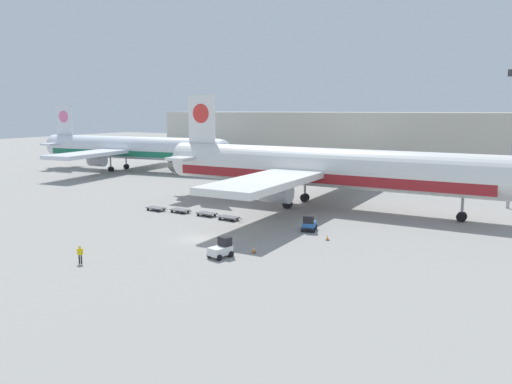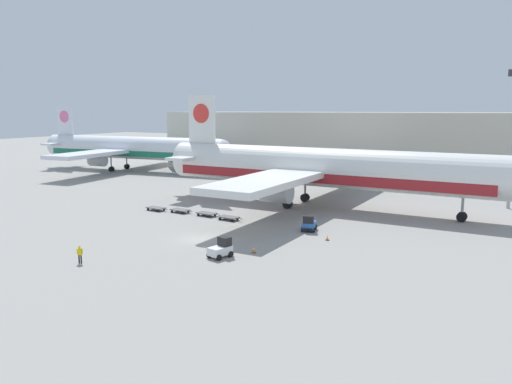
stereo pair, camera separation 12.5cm
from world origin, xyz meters
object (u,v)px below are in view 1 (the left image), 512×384
object	(u,v)px
airplane_distant	(128,149)
baggage_dolly_third	(207,213)
baggage_dolly_lead	(156,208)
baggage_dolly_second	(180,210)
airplane_main	(317,169)
baggage_dolly_trail	(229,217)
traffic_cone_far	(328,238)
ground_crew_near	(80,253)
traffic_cone_near	(254,249)
baggage_tug_foreground	(222,249)
baggage_tug_mid	(309,224)

from	to	relation	value
airplane_distant	baggage_dolly_third	xyz separation A→B (m)	(45.79, -33.75, -4.97)
baggage_dolly_lead	baggage_dolly_second	bearing A→B (deg)	12.44
airplane_main	baggage_dolly_third	size ratio (longest dim) A/B	15.45
baggage_dolly_third	baggage_dolly_trail	xyz separation A→B (m)	(4.01, -0.65, 0.00)
baggage_dolly_lead	traffic_cone_far	world-z (taller)	traffic_cone_far
baggage_dolly_second	ground_crew_near	size ratio (longest dim) A/B	2.13
baggage_dolly_third	traffic_cone_near	size ratio (longest dim) A/B	5.02
baggage_tug_foreground	airplane_main	bearing A→B (deg)	17.09
baggage_dolly_lead	traffic_cone_far	bearing A→B (deg)	-2.21
baggage_tug_mid	baggage_dolly_second	distance (m)	20.50
airplane_main	baggage_dolly_trail	world-z (taller)	airplane_main
baggage_dolly_lead	baggage_dolly_trail	size ratio (longest dim) A/B	1.00
airplane_main	baggage_tug_mid	bearing A→B (deg)	-71.02
baggage_tug_mid	baggage_tug_foreground	bearing A→B (deg)	-27.77
baggage_dolly_trail	traffic_cone_near	bearing A→B (deg)	-43.39
baggage_dolly_trail	traffic_cone_far	world-z (taller)	traffic_cone_far
ground_crew_near	traffic_cone_far	world-z (taller)	ground_crew_near
baggage_dolly_second	traffic_cone_near	bearing A→B (deg)	-28.17
airplane_distant	traffic_cone_far	world-z (taller)	airplane_distant
traffic_cone_near	baggage_dolly_trail	bearing A→B (deg)	131.42
airplane_main	baggage_dolly_lead	xyz separation A→B (m)	(-19.54, -13.99, -5.45)
baggage_dolly_third	traffic_cone_far	distance (m)	19.76
airplane_distant	ground_crew_near	bearing A→B (deg)	-56.56
baggage_tug_foreground	traffic_cone_near	world-z (taller)	baggage_tug_foreground
baggage_tug_mid	baggage_dolly_second	world-z (taller)	baggage_tug_mid
baggage_tug_mid	baggage_dolly_trail	world-z (taller)	baggage_tug_mid
ground_crew_near	airplane_main	bearing A→B (deg)	-133.79
baggage_dolly_lead	baggage_dolly_trail	world-z (taller)	same
airplane_main	ground_crew_near	xyz separation A→B (m)	(-9.22, -37.27, -4.80)
airplane_distant	traffic_cone_far	size ratio (longest dim) A/B	92.61
baggage_dolly_lead	traffic_cone_far	distance (m)	28.26
traffic_cone_far	baggage_tug_mid	bearing A→B (deg)	139.69
baggage_dolly_lead	baggage_dolly_third	world-z (taller)	same
baggage_tug_mid	airplane_main	bearing A→B (deg)	-175.68
baggage_tug_mid	traffic_cone_near	xyz separation A→B (m)	(-1.32, -11.46, -0.51)
baggage_dolly_trail	baggage_dolly_lead	bearing A→B (deg)	-175.86
baggage_dolly_third	traffic_cone_near	xyz separation A→B (m)	(14.47, -12.51, -0.02)
baggage_tug_mid	ground_crew_near	bearing A→B (deg)	-46.37
baggage_tug_mid	traffic_cone_far	distance (m)	4.69
baggage_tug_foreground	airplane_distant	bearing A→B (deg)	63.90
baggage_dolly_second	baggage_tug_foreground	bearing A→B (deg)	-37.00
airplane_distant	traffic_cone_far	xyz separation A→B (m)	(65.13, -37.81, -5.08)
airplane_distant	ground_crew_near	xyz separation A→B (m)	(47.42, -57.44, -4.32)
traffic_cone_far	baggage_dolly_third	bearing A→B (deg)	168.14
baggage_dolly_lead	baggage_dolly_second	size ratio (longest dim) A/B	1.00
baggage_dolly_lead	baggage_dolly_third	bearing A→B (deg)	7.94
baggage_tug_foreground	traffic_cone_near	distance (m)	3.57
airplane_main	traffic_cone_near	distance (m)	26.90
baggage_tug_mid	baggage_dolly_lead	world-z (taller)	baggage_tug_mid
airplane_main	baggage_dolly_third	bearing A→B (deg)	-128.32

